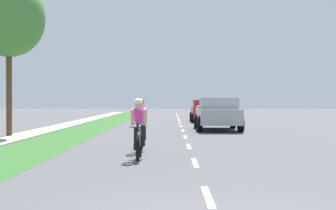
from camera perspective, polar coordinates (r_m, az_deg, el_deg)
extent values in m
plane|color=#4C4C4F|center=(25.62, 1.66, -2.86)|extent=(120.00, 120.00, 0.00)
cube|color=#2D6026|center=(25.98, -9.36, -2.81)|extent=(2.41, 70.00, 0.01)
cube|color=#9E998E|center=(26.36, -13.39, -2.76)|extent=(1.35, 70.00, 0.10)
cube|color=white|center=(8.19, 4.52, -10.26)|extent=(0.12, 1.80, 0.01)
cube|color=white|center=(12.44, 3.07, -6.52)|extent=(0.12, 1.80, 0.01)
cube|color=white|center=(16.72, 2.37, -4.69)|extent=(0.12, 1.80, 0.01)
cube|color=white|center=(21.01, 1.95, -3.61)|extent=(0.12, 1.80, 0.01)
cube|color=white|center=(25.31, 1.68, -2.89)|extent=(0.12, 1.80, 0.01)
cube|color=white|center=(29.61, 1.49, -2.38)|extent=(0.12, 1.80, 0.01)
cube|color=white|center=(33.91, 1.34, -2.00)|extent=(0.12, 1.80, 0.01)
cube|color=white|center=(38.22, 1.23, -1.71)|extent=(0.12, 1.80, 0.01)
cube|color=white|center=(42.52, 1.14, -1.47)|extent=(0.12, 1.80, 0.01)
cube|color=white|center=(46.82, 1.07, -1.28)|extent=(0.12, 1.80, 0.01)
cube|color=white|center=(51.13, 1.01, -1.12)|extent=(0.12, 1.80, 0.01)
cube|color=white|center=(55.44, 0.96, -0.99)|extent=(0.12, 1.80, 0.01)
torus|color=black|center=(13.71, -3.14, -4.45)|extent=(0.06, 0.68, 0.68)
torus|color=black|center=(12.68, -3.43, -4.86)|extent=(0.06, 0.68, 0.68)
cylinder|color=silver|center=(13.08, -3.31, -3.90)|extent=(0.04, 0.59, 0.43)
cylinder|color=silver|center=(13.35, -3.23, -3.38)|extent=(0.04, 0.04, 0.55)
cylinder|color=silver|center=(13.11, -3.30, -2.45)|extent=(0.03, 0.55, 0.03)
cylinder|color=black|center=(12.66, -3.43, -2.51)|extent=(0.42, 0.02, 0.02)
ellipsoid|color=#CC2D8C|center=(13.16, -3.28, -1.00)|extent=(0.30, 0.54, 0.63)
sphere|color=tan|center=(12.88, -3.36, 0.04)|extent=(0.20, 0.20, 0.20)
ellipsoid|color=white|center=(12.88, -3.36, 0.39)|extent=(0.24, 0.28, 0.16)
cylinder|color=tan|center=(12.90, -4.07, -1.38)|extent=(0.07, 0.26, 0.45)
cylinder|color=tan|center=(12.88, -2.65, -1.39)|extent=(0.07, 0.26, 0.45)
cylinder|color=black|center=(13.29, -3.69, -3.83)|extent=(0.10, 0.30, 0.60)
cylinder|color=black|center=(13.22, -2.83, -3.42)|extent=(0.10, 0.25, 0.61)
torus|color=black|center=(15.67, -2.97, -3.82)|extent=(0.06, 0.68, 0.68)
torus|color=black|center=(14.63, -3.20, -4.13)|extent=(0.06, 0.68, 0.68)
cylinder|color=black|center=(15.04, -3.10, -3.31)|extent=(0.04, 0.59, 0.43)
cylinder|color=black|center=(15.31, -3.04, -2.87)|extent=(0.04, 0.04, 0.55)
cylinder|color=black|center=(15.07, -3.09, -2.05)|extent=(0.03, 0.55, 0.03)
cylinder|color=black|center=(14.62, -3.20, -2.09)|extent=(0.42, 0.02, 0.02)
ellipsoid|color=#CC2D8C|center=(15.13, -3.08, -0.79)|extent=(0.30, 0.54, 0.63)
sphere|color=tan|center=(14.84, -3.14, 0.11)|extent=(0.20, 0.20, 0.20)
ellipsoid|color=red|center=(14.84, -3.14, 0.42)|extent=(0.24, 0.28, 0.16)
cylinder|color=tan|center=(14.86, -3.76, -1.12)|extent=(0.07, 0.26, 0.45)
cylinder|color=tan|center=(14.84, -2.53, -1.12)|extent=(0.07, 0.26, 0.45)
cylinder|color=black|center=(15.24, -3.43, -3.26)|extent=(0.10, 0.30, 0.60)
cylinder|color=black|center=(15.18, -2.69, -2.90)|extent=(0.10, 0.25, 0.61)
cube|color=#A5A8AD|center=(25.81, 5.59, -1.23)|extent=(1.96, 5.10, 0.76)
cube|color=#A5A8AD|center=(25.03, 5.75, 0.08)|extent=(1.80, 1.78, 0.64)
cube|color=#1E2833|center=(24.32, 5.91, 0.02)|extent=(1.67, 0.08, 0.52)
cube|color=#A5A8AD|center=(26.75, 3.47, -0.52)|extent=(0.08, 2.80, 0.40)
cube|color=#A5A8AD|center=(26.91, 7.30, -0.52)|extent=(0.08, 2.80, 0.40)
cube|color=#A5A8AD|center=(28.30, 5.12, -0.46)|extent=(1.80, 0.08, 0.40)
cylinder|color=black|center=(24.22, 3.61, -2.16)|extent=(0.26, 0.76, 0.76)
cylinder|color=black|center=(24.41, 8.21, -2.14)|extent=(0.26, 0.76, 0.76)
cylinder|color=black|center=(27.27, 3.24, -1.85)|extent=(0.26, 0.76, 0.76)
cylinder|color=black|center=(27.44, 7.33, -1.84)|extent=(0.26, 0.76, 0.76)
cube|color=red|center=(35.27, 4.15, -0.87)|extent=(1.76, 4.30, 0.76)
cube|color=red|center=(35.41, 4.14, 0.14)|extent=(1.55, 2.24, 0.52)
cube|color=#1E2833|center=(34.44, 4.25, 0.09)|extent=(1.44, 0.08, 0.44)
cylinder|color=black|center=(33.90, 2.82, -1.47)|extent=(0.22, 0.64, 0.64)
cylinder|color=black|center=(34.02, 5.78, -1.46)|extent=(0.22, 0.64, 0.64)
cylinder|color=black|center=(36.56, 2.64, -1.32)|extent=(0.22, 0.64, 0.64)
cylinder|color=black|center=(36.67, 5.39, -1.31)|extent=(0.22, 0.64, 0.64)
cylinder|color=brown|center=(22.04, -17.51, 1.46)|extent=(0.24, 0.24, 3.77)
ellipsoid|color=#478438|center=(22.30, -17.54, 9.40)|extent=(2.99, 2.99, 3.29)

